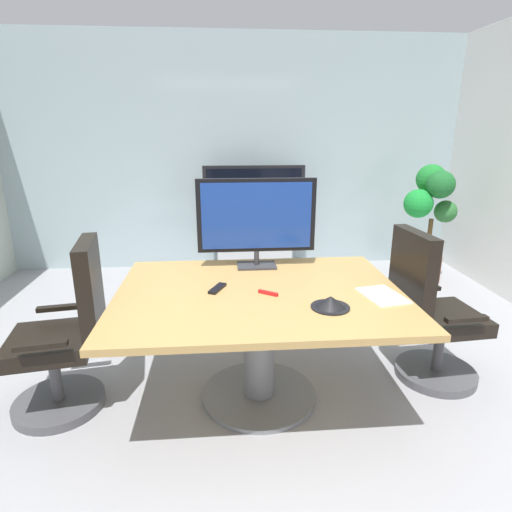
{
  "coord_description": "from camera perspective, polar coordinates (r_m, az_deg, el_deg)",
  "views": [
    {
      "loc": [
        -0.17,
        -2.13,
        1.73
      ],
      "look_at": [
        0.05,
        0.52,
        0.91
      ],
      "focal_mm": 29.35,
      "sensor_mm": 36.0,
      "label": 1
    }
  ],
  "objects": [
    {
      "name": "tv_monitor",
      "position": [
        2.96,
        0.06,
        5.21
      ],
      "size": [
        0.84,
        0.18,
        0.64
      ],
      "color": "#333338",
      "rests_on": "conference_table"
    },
    {
      "name": "wall_display_unit",
      "position": [
        5.13,
        -0.27,
        2.57
      ],
      "size": [
        1.2,
        0.36,
        1.31
      ],
      "color": "#B7BABC",
      "rests_on": "ground"
    },
    {
      "name": "potted_plant",
      "position": [
        5.11,
        22.64,
        5.65
      ],
      "size": [
        0.62,
        0.53,
        1.34
      ],
      "color": "brown",
      "rests_on": "ground"
    },
    {
      "name": "wall_back_glass_partition",
      "position": [
        5.32,
        -2.98,
        13.53
      ],
      "size": [
        5.66,
        0.1,
        2.8
      ],
      "primitive_type": "cube",
      "color": "#9EB2B7",
      "rests_on": "ground"
    },
    {
      "name": "remote_control",
      "position": [
        2.63,
        -5.28,
        -4.41
      ],
      "size": [
        0.12,
        0.18,
        0.02
      ],
      "primitive_type": "cube",
      "rotation": [
        0.0,
        0.0,
        -0.43
      ],
      "color": "black",
      "rests_on": "conference_table"
    },
    {
      "name": "whiteboard_marker",
      "position": [
        2.54,
        1.66,
        -5.06
      ],
      "size": [
        0.12,
        0.09,
        0.02
      ],
      "primitive_type": "cube",
      "rotation": [
        0.0,
        0.0,
        -0.6
      ],
      "color": "red",
      "rests_on": "conference_table"
    },
    {
      "name": "conference_phone",
      "position": [
        2.39,
        10.12,
        -6.28
      ],
      "size": [
        0.22,
        0.22,
        0.07
      ],
      "color": "black",
      "rests_on": "conference_table"
    },
    {
      "name": "conference_table",
      "position": [
        2.68,
        0.44,
        -8.54
      ],
      "size": [
        1.76,
        1.31,
        0.76
      ],
      "color": "#B2894C",
      "rests_on": "ground"
    },
    {
      "name": "paper_notepad",
      "position": [
        2.63,
        16.85,
        -5.18
      ],
      "size": [
        0.26,
        0.33,
        0.01
      ],
      "primitive_type": "cube",
      "rotation": [
        0.0,
        0.0,
        0.19
      ],
      "color": "white",
      "rests_on": "conference_table"
    },
    {
      "name": "office_chair_left",
      "position": [
        2.9,
        -24.36,
        -10.58
      ],
      "size": [
        0.63,
        0.61,
        1.09
      ],
      "rotation": [
        0.0,
        0.0,
        -1.41
      ],
      "color": "#4C4C51",
      "rests_on": "ground"
    },
    {
      "name": "office_chair_right",
      "position": [
        3.16,
        22.62,
        -8.03
      ],
      "size": [
        0.61,
        0.59,
        1.09
      ],
      "rotation": [
        0.0,
        0.0,
        1.65
      ],
      "color": "#4C4C51",
      "rests_on": "ground"
    },
    {
      "name": "ground_plane",
      "position": [
        2.75,
        -0.2,
        -21.89
      ],
      "size": [
        7.36,
        7.36,
        0.0
      ],
      "primitive_type": "plane",
      "color": "#99999E"
    }
  ]
}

